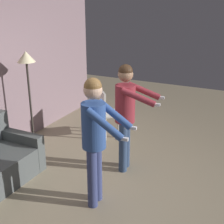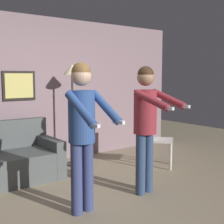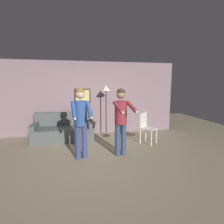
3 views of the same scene
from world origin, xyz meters
The scene contains 7 objects.
ground_plane centered at (0.00, 0.00, 0.00)m, with size 12.00×12.00×0.00m, color gray.
back_wall_assembly centered at (0.00, 2.30, 1.30)m, with size 6.40×0.09×2.60m.
couch centered at (-0.87, 1.65, 0.28)m, with size 1.90×0.86×0.87m.
torchiere_lamp centered at (0.55, 1.81, 1.43)m, with size 0.30×0.30×1.76m.
person_standing_left centered at (-0.33, 0.03, 1.03)m, with size 0.48×0.66×1.71m.
person_standing_right centered at (0.65, 0.05, 1.02)m, with size 0.49×0.72×1.68m.
dining_chair_distant centered at (1.64, 0.88, 0.53)m, with size 0.59×0.59×0.93m.
Camera 3 is at (-0.37, -4.06, 1.75)m, focal length 28.00 mm.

